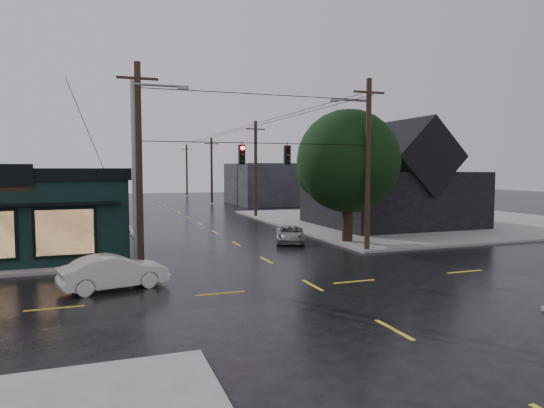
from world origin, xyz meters
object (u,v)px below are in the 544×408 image
object	(u,v)px
utility_pole_ne	(367,252)
sedan_cream	(114,272)
corner_tree	(348,161)
suv_silver	(290,234)
utility_pole_nw	(141,267)

from	to	relation	value
utility_pole_ne	sedan_cream	bearing A→B (deg)	-163.36
utility_pole_ne	sedan_cream	size ratio (longest dim) A/B	2.37
sedan_cream	corner_tree	bearing A→B (deg)	-76.40
sedan_cream	suv_silver	size ratio (longest dim) A/B	1.08
utility_pole_nw	corner_tree	bearing A→B (deg)	13.80
utility_pole_nw	sedan_cream	xyz separation A→B (m)	(-1.41, -4.31, 0.71)
corner_tree	suv_silver	size ratio (longest dim) A/B	2.17
suv_silver	utility_pole_ne	bearing A→B (deg)	-38.38
utility_pole_ne	utility_pole_nw	bearing A→B (deg)	180.00
corner_tree	utility_pole_ne	world-z (taller)	corner_tree
corner_tree	utility_pole_ne	xyz separation A→B (m)	(-0.50, -3.32, -5.40)
corner_tree	suv_silver	distance (m)	6.14
corner_tree	utility_pole_ne	bearing A→B (deg)	-98.57
utility_pole_ne	corner_tree	bearing A→B (deg)	81.43
corner_tree	sedan_cream	world-z (taller)	corner_tree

